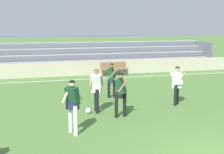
{
  "coord_description": "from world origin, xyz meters",
  "views": [
    {
      "loc": [
        -4.57,
        -5.69,
        3.34
      ],
      "look_at": [
        -1.11,
        7.18,
        0.98
      ],
      "focal_mm": 46.49,
      "sensor_mm": 36.0,
      "label": 1
    }
  ],
  "objects_px": {
    "bench_far_left": "(114,68)",
    "player_dark_overlapping": "(112,77)",
    "bleacher_stand": "(101,55)",
    "player_white_wide_right": "(96,86)",
    "player_dark_pressing_high": "(121,91)",
    "soccer_ball": "(88,111)",
    "player_white_on_ball": "(177,82)",
    "player_dark_wide_left": "(73,102)"
  },
  "relations": [
    {
      "from": "player_white_wide_right",
      "to": "soccer_ball",
      "type": "distance_m",
      "value": 0.99
    },
    {
      "from": "player_dark_overlapping",
      "to": "bench_far_left",
      "type": "bearing_deg",
      "value": 73.78
    },
    {
      "from": "bleacher_stand",
      "to": "player_white_on_ball",
      "type": "bearing_deg",
      "value": -85.24
    },
    {
      "from": "player_dark_overlapping",
      "to": "soccer_ball",
      "type": "xyz_separation_m",
      "value": [
        -1.52,
        -2.17,
        -0.87
      ]
    },
    {
      "from": "bench_far_left",
      "to": "player_white_on_ball",
      "type": "bearing_deg",
      "value": -85.52
    },
    {
      "from": "bleacher_stand",
      "to": "player_dark_wide_left",
      "type": "xyz_separation_m",
      "value": [
        -3.85,
        -12.71,
        -0.1
      ]
    },
    {
      "from": "player_white_wide_right",
      "to": "player_white_on_ball",
      "type": "bearing_deg",
      "value": 2.73
    },
    {
      "from": "player_white_wide_right",
      "to": "player_dark_wide_left",
      "type": "xyz_separation_m",
      "value": [
        -1.19,
        -2.07,
        -0.0
      ]
    },
    {
      "from": "player_dark_overlapping",
      "to": "player_dark_wide_left",
      "type": "height_order",
      "value": "player_dark_wide_left"
    },
    {
      "from": "bench_far_left",
      "to": "player_white_on_ball",
      "type": "relative_size",
      "value": 1.08
    },
    {
      "from": "player_white_wide_right",
      "to": "player_dark_overlapping",
      "type": "relative_size",
      "value": 1.05
    },
    {
      "from": "bleacher_stand",
      "to": "player_dark_wide_left",
      "type": "relative_size",
      "value": 10.18
    },
    {
      "from": "soccer_ball",
      "to": "player_white_on_ball",
      "type": "bearing_deg",
      "value": 3.69
    },
    {
      "from": "player_white_on_ball",
      "to": "player_dark_wide_left",
      "type": "relative_size",
      "value": 0.97
    },
    {
      "from": "player_white_on_ball",
      "to": "player_dark_wide_left",
      "type": "xyz_separation_m",
      "value": [
        -4.72,
        -2.24,
        0.04
      ]
    },
    {
      "from": "bleacher_stand",
      "to": "soccer_ball",
      "type": "height_order",
      "value": "bleacher_stand"
    },
    {
      "from": "player_dark_wide_left",
      "to": "soccer_ball",
      "type": "relative_size",
      "value": 7.82
    },
    {
      "from": "player_white_wide_right",
      "to": "player_dark_pressing_high",
      "type": "height_order",
      "value": "player_white_wide_right"
    },
    {
      "from": "bench_far_left",
      "to": "player_dark_overlapping",
      "type": "height_order",
      "value": "player_dark_overlapping"
    },
    {
      "from": "bleacher_stand",
      "to": "player_white_on_ball",
      "type": "xyz_separation_m",
      "value": [
        0.87,
        -10.47,
        -0.13
      ]
    },
    {
      "from": "bench_far_left",
      "to": "player_dark_overlapping",
      "type": "relative_size",
      "value": 1.09
    },
    {
      "from": "bench_far_left",
      "to": "player_white_on_ball",
      "type": "height_order",
      "value": "player_white_on_ball"
    },
    {
      "from": "player_dark_overlapping",
      "to": "player_white_on_ball",
      "type": "distance_m",
      "value": 3.04
    },
    {
      "from": "player_white_wide_right",
      "to": "player_dark_overlapping",
      "type": "distance_m",
      "value": 2.4
    },
    {
      "from": "player_white_wide_right",
      "to": "player_dark_wide_left",
      "type": "bearing_deg",
      "value": -119.95
    },
    {
      "from": "bench_far_left",
      "to": "player_dark_wide_left",
      "type": "relative_size",
      "value": 1.05
    },
    {
      "from": "bleacher_stand",
      "to": "bench_far_left",
      "type": "xyz_separation_m",
      "value": [
        0.25,
        -2.57,
        -0.58
      ]
    },
    {
      "from": "player_dark_pressing_high",
      "to": "bleacher_stand",
      "type": "bearing_deg",
      "value": 80.47
    },
    {
      "from": "bleacher_stand",
      "to": "player_dark_overlapping",
      "type": "relative_size",
      "value": 10.64
    },
    {
      "from": "player_dark_overlapping",
      "to": "player_dark_wide_left",
      "type": "relative_size",
      "value": 0.96
    },
    {
      "from": "bleacher_stand",
      "to": "player_white_wide_right",
      "type": "height_order",
      "value": "bleacher_stand"
    },
    {
      "from": "soccer_ball",
      "to": "bleacher_stand",
      "type": "bearing_deg",
      "value": 74.35
    },
    {
      "from": "player_white_on_ball",
      "to": "player_white_wide_right",
      "type": "bearing_deg",
      "value": -177.27
    },
    {
      "from": "bench_far_left",
      "to": "bleacher_stand",
      "type": "bearing_deg",
      "value": 95.63
    },
    {
      "from": "player_white_wide_right",
      "to": "player_dark_pressing_high",
      "type": "xyz_separation_m",
      "value": [
        0.73,
        -0.83,
        -0.04
      ]
    },
    {
      "from": "player_white_on_ball",
      "to": "player_dark_wide_left",
      "type": "height_order",
      "value": "player_dark_wide_left"
    },
    {
      "from": "bench_far_left",
      "to": "player_dark_pressing_high",
      "type": "distance_m",
      "value": 9.17
    },
    {
      "from": "bench_far_left",
      "to": "player_dark_pressing_high",
      "type": "xyz_separation_m",
      "value": [
        -2.18,
        -8.9,
        0.45
      ]
    },
    {
      "from": "bleacher_stand",
      "to": "bench_far_left",
      "type": "height_order",
      "value": "bleacher_stand"
    },
    {
      "from": "player_white_on_ball",
      "to": "player_dark_wide_left",
      "type": "bearing_deg",
      "value": -154.63
    },
    {
      "from": "player_dark_pressing_high",
      "to": "player_dark_overlapping",
      "type": "xyz_separation_m",
      "value": [
        0.44,
        2.92,
        -0.02
      ]
    },
    {
      "from": "bench_far_left",
      "to": "player_dark_wide_left",
      "type": "xyz_separation_m",
      "value": [
        -4.1,
        -10.14,
        0.48
      ]
    }
  ]
}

